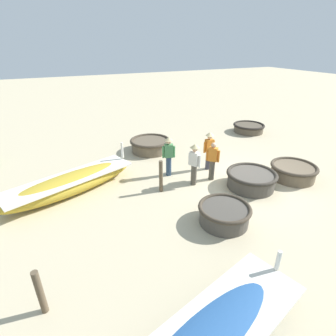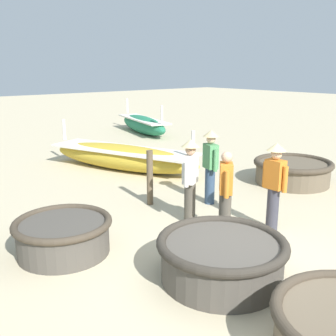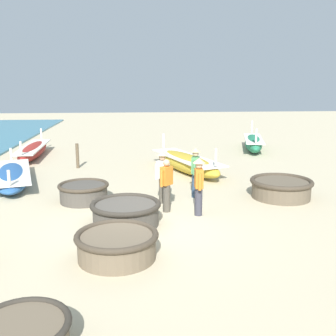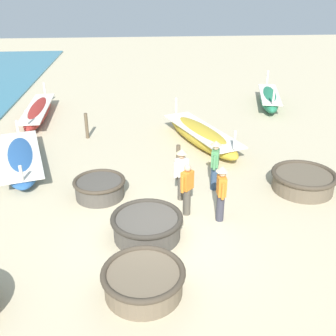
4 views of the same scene
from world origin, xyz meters
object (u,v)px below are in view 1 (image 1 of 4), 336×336
coracle_far_left (150,145)px  fisherman_standing_right (213,160)px  fisherman_standing_left (209,148)px  coracle_front_left (224,214)px  fisherman_by_coracle (169,154)px  mooring_post_inland (40,292)px  coracle_upturned (251,179)px  coracle_weathered (293,171)px  coracle_far_right (249,128)px  fisherman_with_hat (194,162)px  mooring_post_shoreline (161,176)px  long_boat_white_hull (71,183)px

coracle_far_left → fisherman_standing_right: 4.07m
coracle_far_left → fisherman_standing_left: 3.41m
coracle_front_left → fisherman_by_coracle: 3.67m
coracle_front_left → mooring_post_inland: 5.18m
coracle_upturned → coracle_weathered: (-0.16, -2.04, -0.02)m
fisherman_by_coracle → fisherman_standing_left: bearing=-95.8°
coracle_weathered → fisherman_standing_left: (2.21, 2.64, 0.63)m
coracle_far_left → fisherman_standing_left: bearing=-153.4°
coracle_far_right → fisherman_with_hat: fisherman_with_hat is taller
fisherman_standing_right → fisherman_by_coracle: fisherman_by_coracle is taller
fisherman_standing_left → fisherman_by_coracle: (0.18, 1.80, 0.00)m
coracle_weathered → mooring_post_shoreline: mooring_post_shoreline is taller
coracle_far_left → fisherman_by_coracle: size_ratio=1.22×
fisherman_standing_right → fisherman_by_coracle: size_ratio=0.94×
fisherman_standing_left → coracle_front_left: bearing=154.5°
coracle_front_left → mooring_post_inland: (-0.88, 5.10, 0.23)m
coracle_upturned → coracle_far_right: coracle_upturned is taller
coracle_far_left → fisherman_standing_left: (-3.00, -1.50, 0.62)m
coracle_front_left → fisherman_with_hat: 2.59m
fisherman_standing_left → mooring_post_shoreline: size_ratio=1.36×
coracle_far_right → coracle_far_left: bearing=93.0°
fisherman_by_coracle → fisherman_standing_right: bearing=-127.1°
long_boat_white_hull → fisherman_by_coracle: fisherman_by_coracle is taller
coracle_upturned → coracle_far_left: bearing=22.6°
long_boat_white_hull → mooring_post_inland: long_boat_white_hull is taller
mooring_post_shoreline → coracle_far_left: bearing=-15.9°
mooring_post_shoreline → fisherman_with_hat: bearing=-92.3°
coracle_far_right → mooring_post_inland: mooring_post_inland is taller
coracle_upturned → mooring_post_inland: bearing=107.0°
coracle_far_left → coracle_weathered: coracle_far_left is taller
mooring_post_inland → coracle_far_right: bearing=-57.1°
coracle_far_right → long_boat_white_hull: 11.13m
long_boat_white_hull → fisherman_with_hat: bearing=-107.1°
mooring_post_shoreline → fisherman_standing_right: bearing=-90.0°
fisherman_standing_right → fisherman_standing_left: bearing=-24.3°
coracle_weathered → fisherman_with_hat: (1.27, 3.90, 0.63)m
coracle_far_left → mooring_post_shoreline: mooring_post_shoreline is taller
long_boat_white_hull → fisherman_standing_right: size_ratio=3.29×
coracle_far_right → fisherman_with_hat: bearing=123.9°
coracle_far_left → mooring_post_shoreline: bearing=164.1°
fisherman_standing_left → fisherman_with_hat: bearing=126.6°
coracle_far_right → coracle_weathered: 6.08m
fisherman_standing_left → coracle_far_left: bearing=26.6°
mooring_post_shoreline → mooring_post_inland: mooring_post_shoreline is taller
coracle_front_left → mooring_post_shoreline: size_ratio=1.31×
coracle_front_left → fisherman_standing_left: 3.85m
fisherman_standing_left → fisherman_by_coracle: 1.81m
coracle_upturned → fisherman_standing_right: size_ratio=1.20×
coracle_weathered → mooring_post_inland: (-2.09, 9.37, 0.22)m
coracle_weathered → long_boat_white_hull: (2.61, 8.26, 0.06)m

